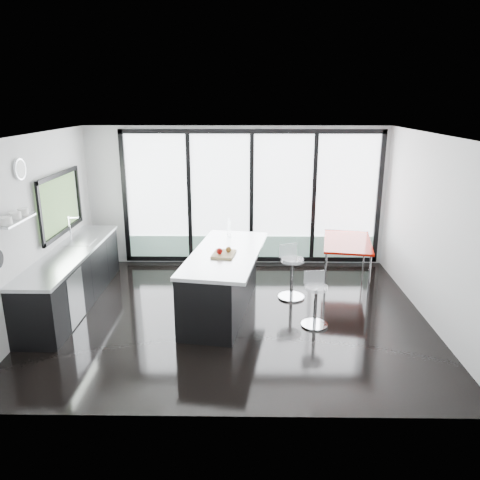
{
  "coord_description": "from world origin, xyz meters",
  "views": [
    {
      "loc": [
        0.2,
        -6.78,
        3.28
      ],
      "look_at": [
        0.1,
        0.3,
        1.15
      ],
      "focal_mm": 35.0,
      "sensor_mm": 36.0,
      "label": 1
    }
  ],
  "objects_px": {
    "island": "(221,280)",
    "bar_stool_near": "(315,306)",
    "red_table": "(346,261)",
    "bar_stool_far": "(292,278)"
  },
  "relations": [
    {
      "from": "bar_stool_far",
      "to": "red_table",
      "type": "distance_m",
      "value": 1.35
    },
    {
      "from": "island",
      "to": "bar_stool_near",
      "type": "height_order",
      "value": "island"
    },
    {
      "from": "bar_stool_far",
      "to": "red_table",
      "type": "height_order",
      "value": "red_table"
    },
    {
      "from": "bar_stool_far",
      "to": "red_table",
      "type": "bearing_deg",
      "value": 12.02
    },
    {
      "from": "bar_stool_near",
      "to": "red_table",
      "type": "height_order",
      "value": "red_table"
    },
    {
      "from": "island",
      "to": "bar_stool_near",
      "type": "bearing_deg",
      "value": -20.91
    },
    {
      "from": "bar_stool_near",
      "to": "red_table",
      "type": "distance_m",
      "value": 2.01
    },
    {
      "from": "bar_stool_near",
      "to": "bar_stool_far",
      "type": "relative_size",
      "value": 0.89
    },
    {
      "from": "island",
      "to": "red_table",
      "type": "height_order",
      "value": "island"
    },
    {
      "from": "island",
      "to": "bar_stool_near",
      "type": "distance_m",
      "value": 1.55
    }
  ]
}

